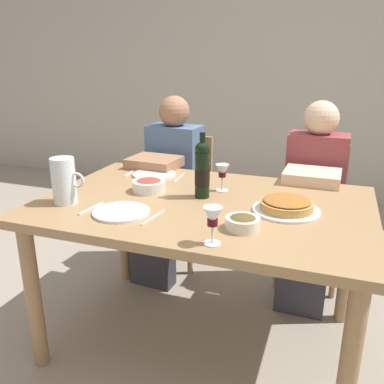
{
  "coord_description": "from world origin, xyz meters",
  "views": [
    {
      "loc": [
        0.54,
        -1.68,
        1.4
      ],
      "look_at": [
        -0.05,
        -0.01,
        0.8
      ],
      "focal_mm": 38.09,
      "sensor_mm": 36.0,
      "label": 1
    }
  ],
  "objects_px": {
    "wine_glass_right_diner": "(222,172)",
    "dining_table": "(204,220)",
    "chair_right": "(314,204)",
    "dinner_plate_right_setting": "(154,174)",
    "diner_left": "(167,183)",
    "wine_glass_left_diner": "(213,219)",
    "dinner_plate_left_setting": "(121,212)",
    "wine_bottle": "(202,170)",
    "baked_tart": "(287,205)",
    "olive_bowl": "(243,222)",
    "salad_bowl": "(149,185)",
    "water_pitcher": "(64,183)",
    "chair_left": "(183,190)",
    "diner_right": "(312,198)"
  },
  "relations": [
    {
      "from": "wine_glass_right_diner",
      "to": "dining_table",
      "type": "bearing_deg",
      "value": -100.92
    },
    {
      "from": "dining_table",
      "to": "chair_right",
      "type": "relative_size",
      "value": 1.72
    },
    {
      "from": "dinner_plate_right_setting",
      "to": "diner_left",
      "type": "bearing_deg",
      "value": 100.59
    },
    {
      "from": "wine_glass_left_diner",
      "to": "dinner_plate_left_setting",
      "type": "distance_m",
      "value": 0.49
    },
    {
      "from": "wine_bottle",
      "to": "diner_left",
      "type": "distance_m",
      "value": 0.78
    },
    {
      "from": "baked_tart",
      "to": "dinner_plate_right_setting",
      "type": "distance_m",
      "value": 0.83
    },
    {
      "from": "baked_tart",
      "to": "olive_bowl",
      "type": "bearing_deg",
      "value": -118.41
    },
    {
      "from": "baked_tart",
      "to": "diner_left",
      "type": "height_order",
      "value": "diner_left"
    },
    {
      "from": "dining_table",
      "to": "olive_bowl",
      "type": "bearing_deg",
      "value": -46.09
    },
    {
      "from": "baked_tart",
      "to": "wine_glass_right_diner",
      "type": "xyz_separation_m",
      "value": [
        -0.34,
        0.18,
        0.07
      ]
    },
    {
      "from": "olive_bowl",
      "to": "dinner_plate_right_setting",
      "type": "xyz_separation_m",
      "value": [
        -0.64,
        0.56,
        -0.02
      ]
    },
    {
      "from": "baked_tart",
      "to": "salad_bowl",
      "type": "bearing_deg",
      "value": 175.69
    },
    {
      "from": "wine_bottle",
      "to": "dinner_plate_left_setting",
      "type": "relative_size",
      "value": 1.28
    },
    {
      "from": "dining_table",
      "to": "dinner_plate_left_setting",
      "type": "bearing_deg",
      "value": -137.48
    },
    {
      "from": "water_pitcher",
      "to": "olive_bowl",
      "type": "xyz_separation_m",
      "value": [
        0.82,
        -0.02,
        -0.06
      ]
    },
    {
      "from": "water_pitcher",
      "to": "salad_bowl",
      "type": "xyz_separation_m",
      "value": [
        0.28,
        0.28,
        -0.06
      ]
    },
    {
      "from": "wine_glass_left_diner",
      "to": "wine_glass_right_diner",
      "type": "distance_m",
      "value": 0.61
    },
    {
      "from": "dinner_plate_left_setting",
      "to": "chair_right",
      "type": "height_order",
      "value": "chair_right"
    },
    {
      "from": "water_pitcher",
      "to": "dinner_plate_left_setting",
      "type": "distance_m",
      "value": 0.31
    },
    {
      "from": "wine_glass_right_diner",
      "to": "chair_right",
      "type": "xyz_separation_m",
      "value": [
        0.42,
        0.71,
        -0.36
      ]
    },
    {
      "from": "baked_tart",
      "to": "wine_glass_right_diner",
      "type": "distance_m",
      "value": 0.39
    },
    {
      "from": "chair_left",
      "to": "dining_table",
      "type": "bearing_deg",
      "value": 120.93
    },
    {
      "from": "dinner_plate_right_setting",
      "to": "water_pitcher",
      "type": "bearing_deg",
      "value": -108.91
    },
    {
      "from": "wine_glass_left_diner",
      "to": "salad_bowl",
      "type": "bearing_deg",
      "value": 135.3
    },
    {
      "from": "baked_tart",
      "to": "chair_left",
      "type": "bearing_deg",
      "value": 133.02
    },
    {
      "from": "baked_tart",
      "to": "diner_left",
      "type": "xyz_separation_m",
      "value": [
        -0.83,
        0.64,
        -0.17
      ]
    },
    {
      "from": "chair_left",
      "to": "diner_left",
      "type": "distance_m",
      "value": 0.26
    },
    {
      "from": "diner_left",
      "to": "salad_bowl",
      "type": "bearing_deg",
      "value": 108.82
    },
    {
      "from": "olive_bowl",
      "to": "diner_right",
      "type": "height_order",
      "value": "diner_right"
    },
    {
      "from": "wine_glass_right_diner",
      "to": "chair_right",
      "type": "relative_size",
      "value": 0.16
    },
    {
      "from": "dining_table",
      "to": "chair_left",
      "type": "height_order",
      "value": "chair_left"
    },
    {
      "from": "chair_left",
      "to": "chair_right",
      "type": "height_order",
      "value": "same"
    },
    {
      "from": "water_pitcher",
      "to": "salad_bowl",
      "type": "relative_size",
      "value": 1.29
    },
    {
      "from": "diner_left",
      "to": "chair_right",
      "type": "bearing_deg",
      "value": -160.72
    },
    {
      "from": "dinner_plate_right_setting",
      "to": "chair_right",
      "type": "distance_m",
      "value": 1.06
    },
    {
      "from": "wine_bottle",
      "to": "salad_bowl",
      "type": "relative_size",
      "value": 1.9
    },
    {
      "from": "chair_left",
      "to": "diner_left",
      "type": "bearing_deg",
      "value": 90.69
    },
    {
      "from": "diner_right",
      "to": "wine_glass_left_diner",
      "type": "bearing_deg",
      "value": 76.57
    },
    {
      "from": "wine_glass_right_diner",
      "to": "diner_right",
      "type": "distance_m",
      "value": 0.67
    },
    {
      "from": "chair_left",
      "to": "baked_tart",
      "type": "bearing_deg",
      "value": 137.08
    },
    {
      "from": "dinner_plate_right_setting",
      "to": "chair_right",
      "type": "bearing_deg",
      "value": 34.02
    },
    {
      "from": "chair_left",
      "to": "diner_left",
      "type": "xyz_separation_m",
      "value": [
        -0.01,
        -0.24,
        0.12
      ]
    },
    {
      "from": "water_pitcher",
      "to": "dinner_plate_right_setting",
      "type": "bearing_deg",
      "value": 71.09
    },
    {
      "from": "water_pitcher",
      "to": "wine_glass_left_diner",
      "type": "distance_m",
      "value": 0.77
    },
    {
      "from": "olive_bowl",
      "to": "diner_left",
      "type": "relative_size",
      "value": 0.12
    },
    {
      "from": "dinner_plate_right_setting",
      "to": "chair_left",
      "type": "relative_size",
      "value": 0.28
    },
    {
      "from": "dinner_plate_left_setting",
      "to": "olive_bowl",
      "type": "bearing_deg",
      "value": 1.41
    },
    {
      "from": "water_pitcher",
      "to": "wine_glass_right_diner",
      "type": "height_order",
      "value": "water_pitcher"
    },
    {
      "from": "olive_bowl",
      "to": "chair_left",
      "type": "bearing_deg",
      "value": 121.27
    },
    {
      "from": "water_pitcher",
      "to": "olive_bowl",
      "type": "distance_m",
      "value": 0.83
    }
  ]
}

